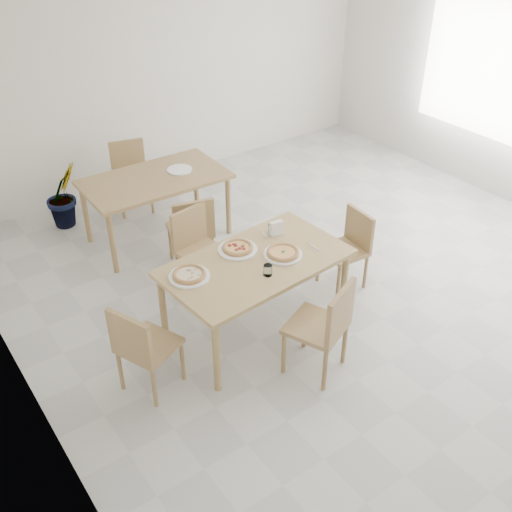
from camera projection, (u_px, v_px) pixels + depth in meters
main_table at (256, 268)px, 5.17m from camera, size 1.67×1.03×0.75m
chair_south at (326, 324)px, 4.80m from camera, size 0.58×0.58×0.89m
chair_north at (197, 244)px, 5.84m from camera, size 0.48×0.48×0.84m
chair_west at (142, 345)px, 4.64m from camera, size 0.54×0.54×0.83m
chair_east at (350, 244)px, 5.90m from camera, size 0.43×0.43×0.80m
plate_margherita at (283, 255)px, 5.20m from camera, size 0.34×0.34×0.02m
plate_mushroom at (189, 276)px, 4.92m from camera, size 0.34×0.34×0.02m
plate_pepperoni at (238, 250)px, 5.26m from camera, size 0.35×0.35×0.02m
pizza_margherita at (283, 252)px, 5.18m from camera, size 0.29×0.29×0.03m
pizza_mushroom at (189, 274)px, 4.91m from camera, size 0.33×0.33×0.03m
pizza_pepperoni at (238, 247)px, 5.25m from camera, size 0.30×0.30×0.03m
tumbler_a at (272, 229)px, 5.47m from camera, size 0.07×0.07×0.10m
tumbler_b at (268, 270)px, 4.93m from camera, size 0.07×0.07×0.10m
napkin_holder at (276, 229)px, 5.44m from camera, size 0.14×0.08×0.14m
fork_a at (314, 247)px, 5.31m from camera, size 0.02×0.19×0.01m
fork_b at (262, 232)px, 5.52m from camera, size 0.07×0.17×0.01m
second_table at (155, 184)px, 6.51m from camera, size 1.56×0.91×0.75m
chair_back_s at (192, 228)px, 6.08m from camera, size 0.52×0.52×0.85m
chair_back_n at (130, 171)px, 7.22m from camera, size 0.50×0.50×0.83m
plate_empty at (180, 170)px, 6.61m from camera, size 0.28×0.28×0.02m
potted_plant at (63, 195)px, 6.92m from camera, size 0.52×0.47×0.77m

